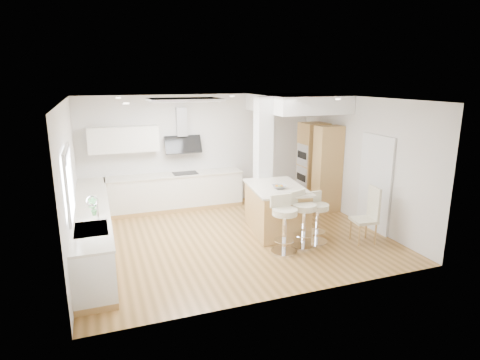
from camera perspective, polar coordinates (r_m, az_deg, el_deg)
name	(u,v)px	position (r m, az deg, el deg)	size (l,w,h in m)	color
ground	(233,237)	(8.37, -0.95, -8.06)	(6.00, 6.00, 0.00)	#A4763C
ceiling	(233,237)	(8.37, -0.95, -8.06)	(6.00, 5.00, 0.02)	white
wall_back	(201,150)	(10.30, -5.54, 4.24)	(6.00, 0.04, 2.80)	silver
wall_left	(70,184)	(7.56, -23.04, -0.53)	(0.04, 5.00, 2.80)	silver
wall_right	(360,161)	(9.34, 16.71, 2.67)	(0.04, 5.00, 2.80)	silver
skylight	(185,100)	(8.12, -7.83, 11.24)	(4.10, 2.10, 0.06)	silver
window_left	(68,179)	(6.61, -23.23, 0.09)	(0.06, 1.28, 1.07)	white
doorway_right	(375,184)	(8.95, 18.65, -0.60)	(0.05, 1.00, 2.10)	#4D453C
counter_left	(93,228)	(8.03, -20.17, -6.46)	(0.63, 4.50, 1.35)	tan
counter_back	(169,183)	(10.00, -10.12, -0.36)	(3.62, 0.63, 2.50)	tan
pillar	(263,159)	(9.19, 3.28, 3.06)	(0.35, 0.35, 2.80)	silver
soffit	(296,103)	(9.89, 8.04, 10.76)	(1.78, 2.20, 0.40)	white
oven_column	(318,166)	(10.23, 11.05, 1.97)	(0.63, 1.21, 2.10)	tan
peninsula	(276,209)	(8.55, 5.15, -4.07)	(1.26, 1.74, 1.06)	tan
bar_stool_a	(284,221)	(7.50, 6.27, -5.85)	(0.49, 0.49, 1.09)	white
bar_stool_b	(303,216)	(7.83, 8.95, -5.07)	(0.64, 0.64, 1.09)	white
bar_stool_c	(317,215)	(8.08, 10.85, -4.90)	(0.51, 0.51, 1.01)	white
dining_chair	(369,213)	(8.33, 17.85, -4.48)	(0.49, 0.49, 1.13)	beige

